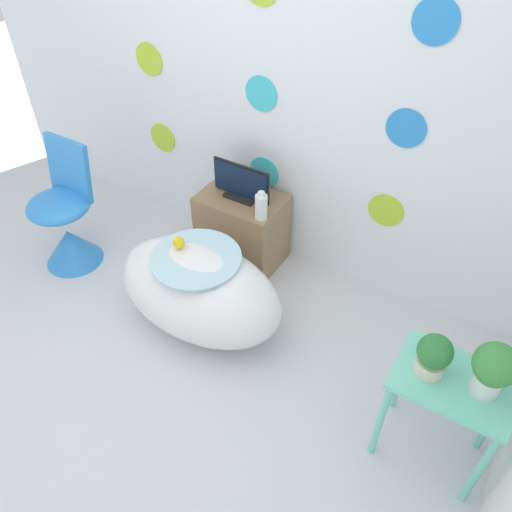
{
  "coord_description": "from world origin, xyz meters",
  "views": [
    {
      "loc": [
        1.4,
        -0.61,
        2.32
      ],
      "look_at": [
        0.5,
        0.86,
        0.79
      ],
      "focal_mm": 35.0,
      "sensor_mm": 36.0,
      "label": 1
    }
  ],
  "objects_px": {
    "chair": "(67,227)",
    "vase": "(261,206)",
    "bathtub": "(199,290)",
    "potted_plant_right": "(494,368)",
    "tv": "(241,184)",
    "potted_plant_left": "(434,355)"
  },
  "relations": [
    {
      "from": "bathtub",
      "to": "potted_plant_left",
      "type": "xyz_separation_m",
      "value": [
        1.29,
        -0.11,
        0.4
      ]
    },
    {
      "from": "vase",
      "to": "potted_plant_left",
      "type": "xyz_separation_m",
      "value": [
        1.19,
        -0.62,
        0.09
      ]
    },
    {
      "from": "tv",
      "to": "potted_plant_right",
      "type": "height_order",
      "value": "potted_plant_right"
    },
    {
      "from": "chair",
      "to": "tv",
      "type": "xyz_separation_m",
      "value": [
        0.98,
        0.62,
        0.32
      ]
    },
    {
      "from": "chair",
      "to": "vase",
      "type": "xyz_separation_m",
      "value": [
        1.19,
        0.5,
        0.3
      ]
    },
    {
      "from": "chair",
      "to": "tv",
      "type": "height_order",
      "value": "chair"
    },
    {
      "from": "vase",
      "to": "potted_plant_right",
      "type": "distance_m",
      "value": 1.54
    },
    {
      "from": "potted_plant_left",
      "to": "potted_plant_right",
      "type": "relative_size",
      "value": 0.78
    },
    {
      "from": "bathtub",
      "to": "vase",
      "type": "relative_size",
      "value": 5.6
    },
    {
      "from": "vase",
      "to": "potted_plant_left",
      "type": "distance_m",
      "value": 1.35
    },
    {
      "from": "vase",
      "to": "potted_plant_left",
      "type": "bearing_deg",
      "value": -27.64
    },
    {
      "from": "potted_plant_left",
      "to": "vase",
      "type": "bearing_deg",
      "value": 152.36
    },
    {
      "from": "chair",
      "to": "vase",
      "type": "distance_m",
      "value": 1.33
    },
    {
      "from": "vase",
      "to": "potted_plant_right",
      "type": "relative_size",
      "value": 0.7
    },
    {
      "from": "tv",
      "to": "vase",
      "type": "distance_m",
      "value": 0.25
    },
    {
      "from": "bathtub",
      "to": "potted_plant_right",
      "type": "relative_size",
      "value": 3.94
    },
    {
      "from": "tv",
      "to": "potted_plant_left",
      "type": "height_order",
      "value": "potted_plant_left"
    },
    {
      "from": "bathtub",
      "to": "chair",
      "type": "bearing_deg",
      "value": 179.39
    },
    {
      "from": "chair",
      "to": "potted_plant_right",
      "type": "height_order",
      "value": "chair"
    },
    {
      "from": "bathtub",
      "to": "vase",
      "type": "distance_m",
      "value": 0.61
    },
    {
      "from": "chair",
      "to": "tv",
      "type": "relative_size",
      "value": 2.14
    },
    {
      "from": "vase",
      "to": "potted_plant_left",
      "type": "relative_size",
      "value": 0.9
    }
  ]
}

